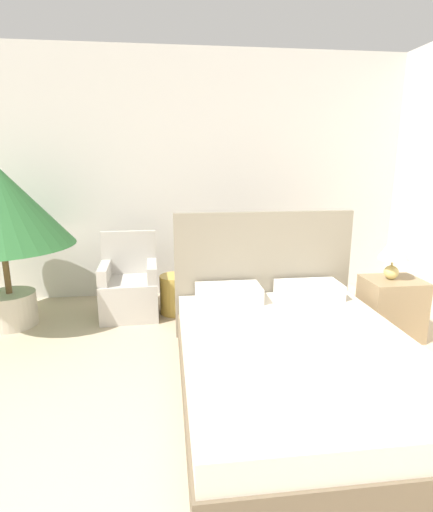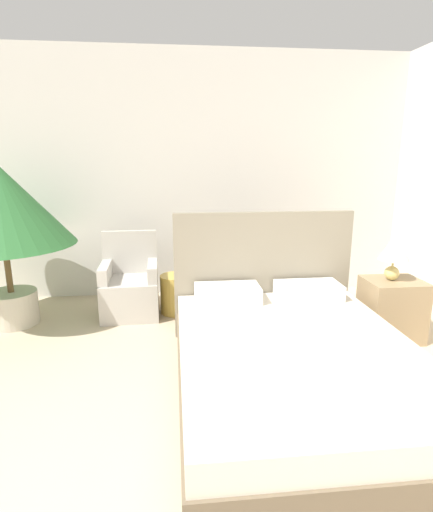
{
  "view_description": "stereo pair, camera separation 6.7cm",
  "coord_description": "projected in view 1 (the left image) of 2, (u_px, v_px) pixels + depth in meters",
  "views": [
    {
      "loc": [
        -0.25,
        -1.2,
        1.68
      ],
      "look_at": [
        0.23,
        2.68,
        0.71
      ],
      "focal_mm": 28.0,
      "sensor_mm": 36.0,
      "label": 1
    },
    {
      "loc": [
        -0.19,
        -1.21,
        1.68
      ],
      "look_at": [
        0.23,
        2.68,
        0.71
      ],
      "focal_mm": 28.0,
      "sensor_mm": 36.0,
      "label": 2
    }
  ],
  "objects": [
    {
      "name": "side_table",
      "position": [
        176.0,
        294.0,
        4.41
      ],
      "size": [
        0.35,
        0.35,
        0.43
      ],
      "color": "gold",
      "rests_on": "ground_plane"
    },
    {
      "name": "table_lamp",
      "position": [
        394.0,
        250.0,
        3.65
      ],
      "size": [
        0.27,
        0.27,
        0.43
      ],
      "color": "tan",
      "rests_on": "nightstand"
    },
    {
      "name": "bed",
      "position": [
        294.0,
        358.0,
        2.93
      ],
      "size": [
        1.69,
        2.22,
        1.19
      ],
      "color": "brown",
      "rests_on": "ground_plane"
    },
    {
      "name": "armchair_near_window_left",
      "position": [
        130.0,
        290.0,
        4.33
      ],
      "size": [
        0.62,
        0.6,
        0.89
      ],
      "rotation": [
        0.0,
        0.0,
        0.03
      ],
      "color": "#B7B2A8",
      "rests_on": "ground_plane"
    },
    {
      "name": "nightstand",
      "position": [
        391.0,
        308.0,
        3.78
      ],
      "size": [
        0.51,
        0.42,
        0.58
      ],
      "color": "#937A56",
      "rests_on": "ground_plane"
    },
    {
      "name": "armchair_near_window_right",
      "position": [
        221.0,
        287.0,
        4.45
      ],
      "size": [
        0.63,
        0.61,
        0.89
      ],
      "rotation": [
        0.0,
        0.0,
        -0.06
      ],
      "color": "#B7B2A8",
      "rests_on": "ground_plane"
    },
    {
      "name": "wall_back",
      "position": [
        187.0,
        177.0,
        4.81
      ],
      "size": [
        10.0,
        0.06,
        2.9
      ],
      "color": "silver",
      "rests_on": "ground_plane"
    }
  ]
}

